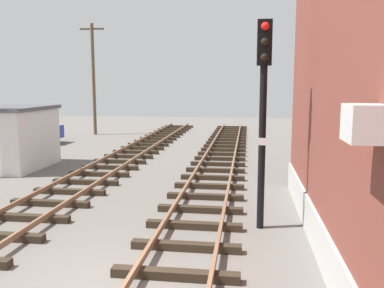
# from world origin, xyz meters

# --- Properties ---
(signal_mast) EXTENTS (0.36, 0.40, 5.26)m
(signal_mast) POSITION_xyz_m (2.83, 3.78, 3.31)
(signal_mast) COLOR black
(signal_mast) RESTS_ON ground
(control_hut) EXTENTS (3.00, 3.80, 2.76)m
(control_hut) POSITION_xyz_m (-7.96, 10.16, 1.39)
(control_hut) COLOR silver
(control_hut) RESTS_ON ground
(parked_car_blue) EXTENTS (4.20, 2.04, 1.76)m
(parked_car_blue) POSITION_xyz_m (-11.46, 17.48, 0.90)
(parked_car_blue) COLOR #23389E
(parked_car_blue) RESTS_ON ground
(utility_pole_far) EXTENTS (1.80, 0.24, 8.10)m
(utility_pole_far) POSITION_xyz_m (-8.86, 22.53, 4.24)
(utility_pole_far) COLOR brown
(utility_pole_far) RESTS_ON ground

